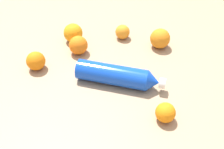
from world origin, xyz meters
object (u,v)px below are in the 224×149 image
Objects in this scene: orange_0 at (160,39)px; orange_1 at (36,61)px; orange_2 at (73,33)px; orange_5 at (78,45)px; orange_4 at (123,32)px; orange_3 at (165,113)px; water_bottle at (118,76)px.

orange_0 is 0.49m from orange_1.
orange_5 is at bearing -24.27° from orange_2.
orange_3 is at bearing -29.24° from orange_4.
orange_4 is at bearing 78.50° from orange_5.
orange_4 is at bearing -157.43° from orange_0.
orange_2 is at bearing -126.91° from orange_4.
water_bottle is 4.14× the size of orange_1.
orange_2 reaches higher than orange_1.
orange_0 is 1.09× the size of orange_5.
orange_3 is (0.26, -0.29, -0.01)m from orange_0.
orange_0 is (-0.04, 0.28, 0.00)m from water_bottle.
orange_4 is (0.07, 0.37, -0.00)m from orange_1.
water_bottle is at bearing 31.20° from orange_1.
orange_5 is at bearing -101.50° from orange_4.
orange_3 is at bearing -48.53° from orange_0.
orange_4 is at bearing 79.57° from orange_1.
water_bottle is 0.24m from orange_5.
orange_3 is 0.46m from orange_4.
orange_0 is at bearing 39.70° from orange_2.
orange_0 is at bearing 63.41° from orange_1.
orange_1 is at bearing -100.43° from orange_4.
orange_4 is (-0.40, 0.23, -0.00)m from orange_3.
orange_4 is (-0.15, -0.06, -0.01)m from orange_0.
water_bottle is at bearing -8.95° from orange_2.
orange_1 is at bearing -162.66° from orange_3.
water_bottle is 0.31m from orange_1.
orange_0 is at bearing 131.47° from orange_3.
orange_5 reaches higher than orange_3.
orange_1 is 0.17m from orange_5.
orange_0 is 1.32× the size of orange_3.
water_bottle is 0.21m from orange_3.
orange_2 is 1.07× the size of orange_5.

